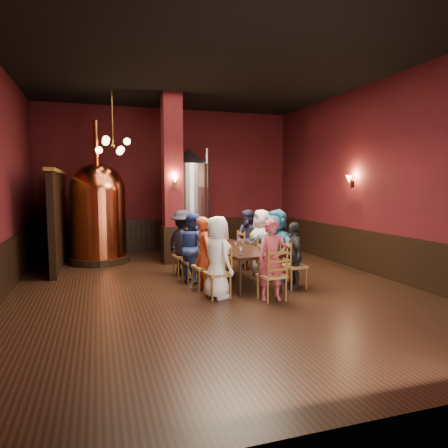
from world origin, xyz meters
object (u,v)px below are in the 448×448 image
object	(u,v)px
person_0	(217,257)
person_1	(204,253)
dining_table	(235,250)
rose_vase	(223,232)
person_2	(193,247)
steel_vessel	(189,203)
copper_kettle	(98,212)

from	to	relation	value
person_0	person_1	distance (m)	0.67
dining_table	rose_vase	xyz separation A→B (m)	(0.04, 0.97, 0.30)
dining_table	person_1	xyz separation A→B (m)	(-0.81, -0.43, 0.05)
person_1	person_2	world-z (taller)	person_2
dining_table	steel_vessel	distance (m)	3.59
person_0	steel_vessel	size ratio (longest dim) A/B	0.49
person_2	steel_vessel	xyz separation A→B (m)	(0.65, 3.25, 0.81)
rose_vase	person_1	bearing A→B (deg)	-121.28
dining_table	steel_vessel	xyz separation A→B (m)	(-0.23, 3.48, 0.88)
person_0	person_2	xyz separation A→B (m)	(-0.15, 1.32, -0.01)
dining_table	rose_vase	distance (m)	1.02
steel_vessel	rose_vase	xyz separation A→B (m)	(0.28, -2.51, -0.59)
dining_table	person_0	distance (m)	1.31
rose_vase	person_0	bearing A→B (deg)	-110.49
copper_kettle	person_1	bearing A→B (deg)	-60.78
dining_table	person_0	world-z (taller)	person_0
dining_table	person_0	size ratio (longest dim) A/B	1.63
person_0	steel_vessel	bearing A→B (deg)	-21.40
copper_kettle	steel_vessel	world-z (taller)	copper_kettle
person_2	copper_kettle	distance (m)	3.55
dining_table	steel_vessel	world-z (taller)	steel_vessel
person_0	person_2	distance (m)	1.33
copper_kettle	rose_vase	size ratio (longest dim) A/B	10.64
person_1	person_2	distance (m)	0.66
dining_table	person_0	xyz separation A→B (m)	(-0.73, -1.09, 0.08)
person_0	steel_vessel	world-z (taller)	steel_vessel
person_0	steel_vessel	xyz separation A→B (m)	(0.49, 4.57, 0.81)
copper_kettle	dining_table	bearing A→B (deg)	-48.29
person_0	copper_kettle	world-z (taller)	copper_kettle
copper_kettle	rose_vase	bearing A→B (deg)	-37.39
copper_kettle	steel_vessel	xyz separation A→B (m)	(2.57, 0.33, 0.19)
person_1	dining_table	bearing A→B (deg)	-61.95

